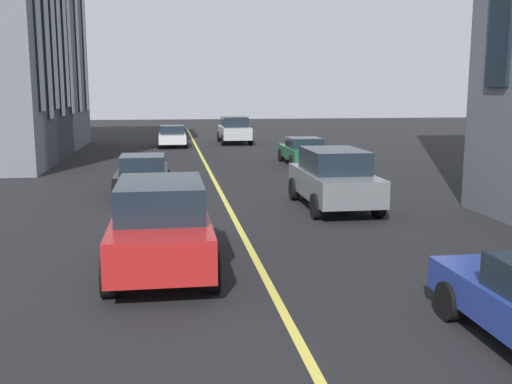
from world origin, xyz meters
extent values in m
cube|color=#D8C64C|center=(20.00, 0.00, 0.00)|extent=(80.00, 0.16, 0.01)
cube|color=#1E6038|center=(31.27, -4.90, 0.59)|extent=(4.40, 1.80, 0.55)
cube|color=#19232D|center=(31.05, -4.90, 1.12)|extent=(1.85, 1.58, 0.50)
cylinder|color=black|center=(32.73, -4.04, 0.32)|extent=(0.64, 0.22, 0.64)
cylinder|color=black|center=(32.73, -5.76, 0.32)|extent=(0.64, 0.22, 0.64)
cylinder|color=black|center=(29.82, -4.04, 0.32)|extent=(0.64, 0.22, 0.64)
cylinder|color=black|center=(29.82, -5.76, 0.32)|extent=(0.64, 0.22, 0.64)
cube|color=#B21E1E|center=(14.10, 2.05, 0.78)|extent=(4.70, 1.95, 0.80)
cube|color=#19232D|center=(14.10, 2.05, 1.53)|extent=(2.59, 1.72, 0.70)
cylinder|color=black|center=(12.55, 1.11, 0.38)|extent=(0.76, 0.27, 0.76)
cylinder|color=black|center=(12.55, 2.98, 0.38)|extent=(0.76, 0.27, 0.76)
cylinder|color=black|center=(15.65, 1.11, 0.38)|extent=(0.76, 0.27, 0.76)
cylinder|color=black|center=(15.65, 2.98, 0.38)|extent=(0.76, 0.27, 0.76)
cube|color=black|center=(23.70, 2.81, 0.59)|extent=(4.40, 1.80, 0.55)
cube|color=#19232D|center=(23.92, 2.81, 1.12)|extent=(1.85, 1.58, 0.50)
cylinder|color=black|center=(22.24, 1.95, 0.32)|extent=(0.64, 0.22, 0.64)
cylinder|color=black|center=(22.24, 3.67, 0.32)|extent=(0.64, 0.22, 0.64)
cylinder|color=black|center=(25.15, 1.95, 0.32)|extent=(0.64, 0.22, 0.64)
cylinder|color=black|center=(25.15, 3.67, 0.32)|extent=(0.64, 0.22, 0.64)
cube|color=#B7BABF|center=(43.82, -2.79, 0.78)|extent=(4.70, 1.95, 0.80)
cube|color=#19232D|center=(43.82, -2.79, 1.53)|extent=(2.58, 1.72, 0.70)
cylinder|color=black|center=(45.37, -1.85, 0.38)|extent=(0.76, 0.27, 0.76)
cylinder|color=black|center=(45.37, -3.73, 0.38)|extent=(0.76, 0.27, 0.76)
cylinder|color=black|center=(42.27, -1.85, 0.38)|extent=(0.76, 0.27, 0.76)
cylinder|color=black|center=(42.27, -3.73, 0.38)|extent=(0.76, 0.27, 0.76)
cube|color=silver|center=(41.81, 1.58, 0.57)|extent=(3.90, 1.75, 0.55)
cube|color=#19232D|center=(42.00, 1.58, 1.12)|extent=(1.64, 1.54, 0.55)
cylinder|color=black|center=(40.52, 0.74, 0.30)|extent=(0.60, 0.21, 0.60)
cylinder|color=black|center=(40.52, 2.42, 0.30)|extent=(0.60, 0.21, 0.60)
cylinder|color=black|center=(43.09, 0.74, 0.30)|extent=(0.60, 0.21, 0.60)
cylinder|color=black|center=(43.09, 2.42, 0.30)|extent=(0.60, 0.21, 0.60)
cube|color=slate|center=(19.99, -3.31, 0.78)|extent=(4.70, 1.95, 0.80)
cube|color=#19232D|center=(19.99, -3.31, 1.53)|extent=(2.59, 1.72, 0.70)
cylinder|color=black|center=(21.55, -2.37, 0.38)|extent=(0.76, 0.27, 0.76)
cylinder|color=black|center=(21.55, -4.24, 0.38)|extent=(0.76, 0.27, 0.76)
cylinder|color=black|center=(18.44, -2.37, 0.38)|extent=(0.76, 0.27, 0.76)
cylinder|color=black|center=(18.44, -4.24, 0.38)|extent=(0.76, 0.27, 0.76)
cylinder|color=black|center=(10.62, -2.61, 0.32)|extent=(0.64, 0.22, 0.64)
cube|color=#19232D|center=(38.70, 7.45, 8.74)|extent=(1.10, 0.10, 12.77)
cube|color=#19232D|center=(42.04, 7.45, 8.74)|extent=(1.10, 0.10, 12.77)
cube|color=#19232D|center=(45.37, 7.45, 8.74)|extent=(1.10, 0.10, 12.77)
camera|label=1|loc=(1.96, 1.86, 3.70)|focal=41.65mm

